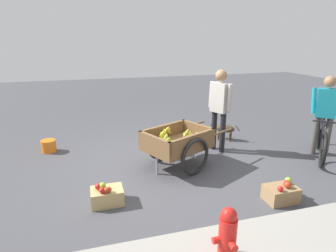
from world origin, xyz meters
TOP-DOWN VIEW (x-y plane):
  - ground_plane at (0.00, 0.00)m, footprint 24.00×24.00m
  - fruit_cart at (-0.24, 0.12)m, footprint 1.82×1.41m
  - vendor_person at (-1.28, -0.38)m, footprint 0.33×0.50m
  - bicycle at (-3.02, 0.49)m, footprint 1.11×1.32m
  - cyclist_person at (-3.12, 0.38)m, footprint 0.42×0.42m
  - dog at (-1.68, -0.94)m, footprint 0.53×0.48m
  - fire_hydrant at (-0.00, 2.51)m, footprint 0.25×0.25m
  - plastic_bucket at (2.05, -1.27)m, footprint 0.29×0.29m
  - apple_crate at (-1.32, 1.63)m, footprint 0.44×0.32m
  - mixed_fruit_crate at (1.07, 1.01)m, footprint 0.44×0.32m

SIDE VIEW (x-z plane):
  - ground_plane at x=0.00m, z-range 0.00..0.00m
  - plastic_bucket at x=2.05m, z-range 0.00..0.24m
  - mixed_fruit_crate at x=1.07m, z-range -0.03..0.28m
  - apple_crate at x=-1.32m, z-range -0.03..0.29m
  - dog at x=-1.68m, z-range 0.07..0.47m
  - fire_hydrant at x=0.00m, z-range 0.00..0.67m
  - bicycle at x=-3.02m, z-range -0.07..0.78m
  - fruit_cart at x=-0.24m, z-range 0.08..0.80m
  - cyclist_person at x=-3.12m, z-range 0.15..1.70m
  - vendor_person at x=-1.28m, z-range 0.17..1.81m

